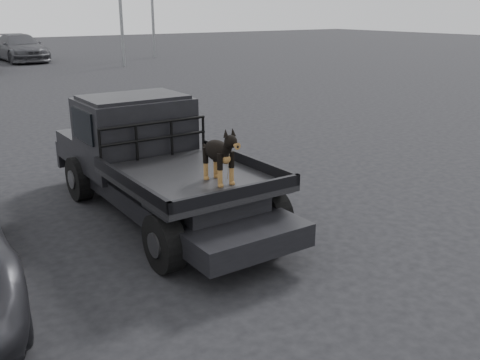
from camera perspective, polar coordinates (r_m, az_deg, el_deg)
ground at (r=7.15m, az=0.79°, el=-8.37°), size 120.00×120.00×0.00m
flatbed_ute at (r=8.48m, az=-8.27°, el=-0.89°), size 2.00×5.40×0.92m
ute_cab at (r=9.08m, az=-11.21°, el=6.10°), size 1.72×1.30×0.88m
headache_rack at (r=8.45m, az=-9.10°, el=4.20°), size 1.80×0.08×0.55m
dog at (r=7.12m, az=-2.32°, el=2.64°), size 0.32×0.60×0.74m
distant_car_b at (r=36.71m, az=-22.40°, el=12.91°), size 2.54×5.76×1.64m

